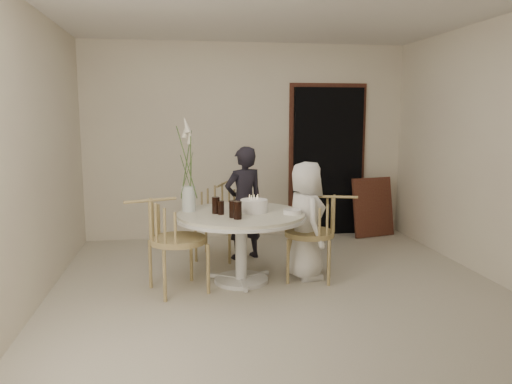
{
  "coord_description": "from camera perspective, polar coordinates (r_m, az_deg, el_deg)",
  "views": [
    {
      "loc": [
        -0.97,
        -4.7,
        1.71
      ],
      "look_at": [
        -0.19,
        0.3,
        0.93
      ],
      "focal_mm": 35.0,
      "sensor_mm": 36.0,
      "label": 1
    }
  ],
  "objects": [
    {
      "name": "ground",
      "position": [
        5.09,
        2.64,
        -10.9
      ],
      "size": [
        4.5,
        4.5,
        0.0
      ],
      "primitive_type": "plane",
      "color": "beige",
      "rests_on": "ground"
    },
    {
      "name": "room_shell",
      "position": [
        4.8,
        2.78,
        7.64
      ],
      "size": [
        4.5,
        4.5,
        4.5
      ],
      "color": "silver",
      "rests_on": "ground"
    },
    {
      "name": "doorway",
      "position": [
        7.24,
        8.19,
        3.42
      ],
      "size": [
        1.0,
        0.1,
        2.1
      ],
      "primitive_type": "cube",
      "color": "black",
      "rests_on": "ground"
    },
    {
      "name": "door_trim",
      "position": [
        7.27,
        8.11,
        3.92
      ],
      "size": [
        1.12,
        0.03,
        2.22
      ],
      "primitive_type": "cube",
      "color": "brown",
      "rests_on": "ground"
    },
    {
      "name": "table",
      "position": [
        5.11,
        -1.73,
        -3.65
      ],
      "size": [
        1.33,
        1.33,
        0.73
      ],
      "color": "silver",
      "rests_on": "ground"
    },
    {
      "name": "picture_frame",
      "position": [
        7.3,
        13.22,
        -1.69
      ],
      "size": [
        0.66,
        0.33,
        0.83
      ],
      "primitive_type": "cube",
      "rotation": [
        -0.17,
        0.0,
        0.23
      ],
      "color": "brown",
      "rests_on": "ground"
    },
    {
      "name": "chair_far",
      "position": [
        6.11,
        -4.16,
        -1.99
      ],
      "size": [
        0.61,
        0.63,
        0.89
      ],
      "rotation": [
        0.0,
        0.0,
        -0.35
      ],
      "color": "tan",
      "rests_on": "ground"
    },
    {
      "name": "chair_right",
      "position": [
        5.25,
        7.53,
        -3.73
      ],
      "size": [
        0.62,
        0.6,
        0.9
      ],
      "rotation": [
        0.0,
        0.0,
        -1.86
      ],
      "color": "tan",
      "rests_on": "ground"
    },
    {
      "name": "chair_left",
      "position": [
        4.86,
        -10.4,
        -4.46
      ],
      "size": [
        0.67,
        0.65,
        0.95
      ],
      "rotation": [
        0.0,
        0.0,
        1.92
      ],
      "color": "tan",
      "rests_on": "ground"
    },
    {
      "name": "girl",
      "position": [
        5.95,
        -1.39,
        -1.27
      ],
      "size": [
        0.57,
        0.47,
        1.35
      ],
      "primitive_type": "imported",
      "rotation": [
        0.0,
        0.0,
        3.49
      ],
      "color": "black",
      "rests_on": "ground"
    },
    {
      "name": "boy",
      "position": [
        5.26,
        5.71,
        -3.26
      ],
      "size": [
        0.44,
        0.64,
        1.24
      ],
      "primitive_type": "imported",
      "rotation": [
        0.0,
        0.0,
        1.66
      ],
      "color": "white",
      "rests_on": "ground"
    },
    {
      "name": "birthday_cake",
      "position": [
        5.09,
        -0.22,
        -1.61
      ],
      "size": [
        0.28,
        0.28,
        0.18
      ],
      "rotation": [
        0.0,
        0.0,
        -0.41
      ],
      "color": "white",
      "rests_on": "table"
    },
    {
      "name": "cola_tumbler_a",
      "position": [
        4.84,
        -2.64,
        -1.96
      ],
      "size": [
        0.08,
        0.08,
        0.17
      ],
      "primitive_type": "cylinder",
      "rotation": [
        0.0,
        0.0,
        0.08
      ],
      "color": "black",
      "rests_on": "table"
    },
    {
      "name": "cola_tumbler_b",
      "position": [
        4.77,
        -2.11,
        -2.1
      ],
      "size": [
        0.1,
        0.1,
        0.17
      ],
      "primitive_type": "cylinder",
      "rotation": [
        0.0,
        0.0,
        0.33
      ],
      "color": "black",
      "rests_on": "table"
    },
    {
      "name": "cola_tumbler_c",
      "position": [
        4.99,
        -4.03,
        -1.8
      ],
      "size": [
        0.08,
        0.08,
        0.14
      ],
      "primitive_type": "cylinder",
      "rotation": [
        0.0,
        0.0,
        -0.39
      ],
      "color": "black",
      "rests_on": "table"
    },
    {
      "name": "cola_tumbler_d",
      "position": [
        5.05,
        -4.62,
        -1.52
      ],
      "size": [
        0.08,
        0.08,
        0.17
      ],
      "primitive_type": "cylinder",
      "rotation": [
        0.0,
        0.0,
        -0.05
      ],
      "color": "black",
      "rests_on": "table"
    },
    {
      "name": "plate_stack",
      "position": [
        5.03,
        4.17,
        -2.27
      ],
      "size": [
        0.22,
        0.22,
        0.05
      ],
      "primitive_type": "cylinder",
      "rotation": [
        0.0,
        0.0,
        0.23
      ],
      "color": "white",
      "rests_on": "table"
    },
    {
      "name": "flower_vase",
      "position": [
        5.16,
        -7.76,
        1.57
      ],
      "size": [
        0.14,
        0.14,
        0.98
      ],
      "rotation": [
        0.0,
        0.0,
        -0.2
      ],
      "color": "silver",
      "rests_on": "table"
    }
  ]
}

